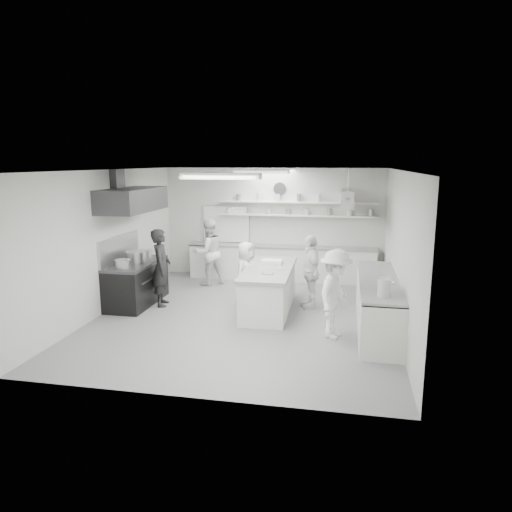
% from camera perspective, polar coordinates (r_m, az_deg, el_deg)
% --- Properties ---
extents(floor, '(6.00, 7.00, 0.02)m').
position_cam_1_polar(floor, '(9.84, -1.29, -7.39)').
color(floor, gray).
rests_on(floor, ground).
extents(ceiling, '(6.00, 7.00, 0.02)m').
position_cam_1_polar(ceiling, '(9.31, -1.38, 10.48)').
color(ceiling, white).
rests_on(ceiling, wall_back).
extents(wall_back, '(6.00, 0.04, 3.00)m').
position_cam_1_polar(wall_back, '(12.86, 2.02, 4.00)').
color(wall_back, silver).
rests_on(wall_back, floor).
extents(wall_front, '(6.00, 0.04, 3.00)m').
position_cam_1_polar(wall_front, '(6.17, -8.34, -4.35)').
color(wall_front, silver).
rests_on(wall_front, floor).
extents(wall_left, '(0.04, 7.00, 3.00)m').
position_cam_1_polar(wall_left, '(10.51, -17.53, 1.79)').
color(wall_left, silver).
rests_on(wall_left, floor).
extents(wall_right, '(0.04, 7.00, 3.00)m').
position_cam_1_polar(wall_right, '(9.30, 17.04, 0.62)').
color(wall_right, silver).
rests_on(wall_right, floor).
extents(stove, '(0.80, 1.80, 0.90)m').
position_cam_1_polar(stove, '(10.89, -14.35, -3.35)').
color(stove, black).
rests_on(stove, floor).
extents(exhaust_hood, '(0.85, 2.00, 0.50)m').
position_cam_1_polar(exhaust_hood, '(10.58, -14.86, 6.65)').
color(exhaust_hood, '#3B3C3E').
rests_on(exhaust_hood, wall_left).
extents(back_counter, '(5.00, 0.60, 0.92)m').
position_cam_1_polar(back_counter, '(12.70, 3.11, -0.87)').
color(back_counter, white).
rests_on(back_counter, floor).
extents(shelf_lower, '(4.20, 0.26, 0.04)m').
position_cam_1_polar(shelf_lower, '(12.61, 5.09, 4.96)').
color(shelf_lower, white).
rests_on(shelf_lower, wall_back).
extents(shelf_upper, '(4.20, 0.26, 0.04)m').
position_cam_1_polar(shelf_upper, '(12.58, 5.12, 6.54)').
color(shelf_upper, white).
rests_on(shelf_upper, wall_back).
extents(pass_through_window, '(1.30, 0.04, 1.00)m').
position_cam_1_polar(pass_through_window, '(13.11, -3.63, 3.91)').
color(pass_through_window, black).
rests_on(pass_through_window, wall_back).
extents(wall_clock, '(0.32, 0.05, 0.32)m').
position_cam_1_polar(wall_clock, '(12.70, 2.92, 8.20)').
color(wall_clock, silver).
rests_on(wall_clock, wall_back).
extents(right_counter, '(0.74, 3.30, 0.94)m').
position_cam_1_polar(right_counter, '(9.31, 14.64, -5.76)').
color(right_counter, white).
rests_on(right_counter, floor).
extents(pot_rack, '(0.30, 1.60, 0.40)m').
position_cam_1_polar(pot_rack, '(11.52, 11.10, 6.93)').
color(pot_rack, '#B3B3B3').
rests_on(pot_rack, ceiling).
extents(light_fixture_front, '(1.30, 0.25, 0.10)m').
position_cam_1_polar(light_fixture_front, '(7.57, -4.35, 9.70)').
color(light_fixture_front, white).
rests_on(light_fixture_front, ceiling).
extents(light_fixture_rear, '(1.30, 0.25, 0.10)m').
position_cam_1_polar(light_fixture_rear, '(11.08, 0.66, 10.28)').
color(light_fixture_rear, white).
rests_on(light_fixture_rear, ceiling).
extents(prep_island, '(0.95, 2.44, 0.89)m').
position_cam_1_polar(prep_island, '(10.10, 1.56, -4.17)').
color(prep_island, white).
rests_on(prep_island, floor).
extents(stove_pot, '(0.42, 0.42, 0.28)m').
position_cam_1_polar(stove_pot, '(10.78, -14.45, -0.23)').
color(stove_pot, '#B3B3B3').
rests_on(stove_pot, stove).
extents(cook_stove, '(0.56, 0.71, 1.72)m').
position_cam_1_polar(cook_stove, '(10.55, -11.47, -1.40)').
color(cook_stove, black).
rests_on(cook_stove, floor).
extents(cook_back, '(1.05, 1.04, 1.72)m').
position_cam_1_polar(cook_back, '(12.18, -5.81, 0.47)').
color(cook_back, white).
rests_on(cook_back, floor).
extents(cook_island_left, '(0.67, 0.82, 1.44)m').
position_cam_1_polar(cook_island_left, '(10.39, -1.20, -2.17)').
color(cook_island_left, white).
rests_on(cook_island_left, floor).
extents(cook_island_right, '(0.69, 1.03, 1.62)m').
position_cam_1_polar(cook_island_right, '(10.29, 6.64, -1.87)').
color(cook_island_right, white).
rests_on(cook_island_right, floor).
extents(cook_right, '(0.89, 1.19, 1.64)m').
position_cam_1_polar(cook_right, '(8.59, 9.66, -4.57)').
color(cook_right, white).
rests_on(cook_right, floor).
extents(bowl_island_a, '(0.32, 0.32, 0.06)m').
position_cam_1_polar(bowl_island_a, '(9.48, 1.46, -2.24)').
color(bowl_island_a, '#B3B3B3').
rests_on(bowl_island_a, prep_island).
extents(bowl_island_b, '(0.27, 0.27, 0.06)m').
position_cam_1_polar(bowl_island_b, '(9.86, 2.65, -1.71)').
color(bowl_island_b, white).
rests_on(bowl_island_b, prep_island).
extents(bowl_right, '(0.29, 0.29, 0.06)m').
position_cam_1_polar(bowl_right, '(8.92, 15.62, -3.23)').
color(bowl_right, white).
rests_on(bowl_right, right_counter).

